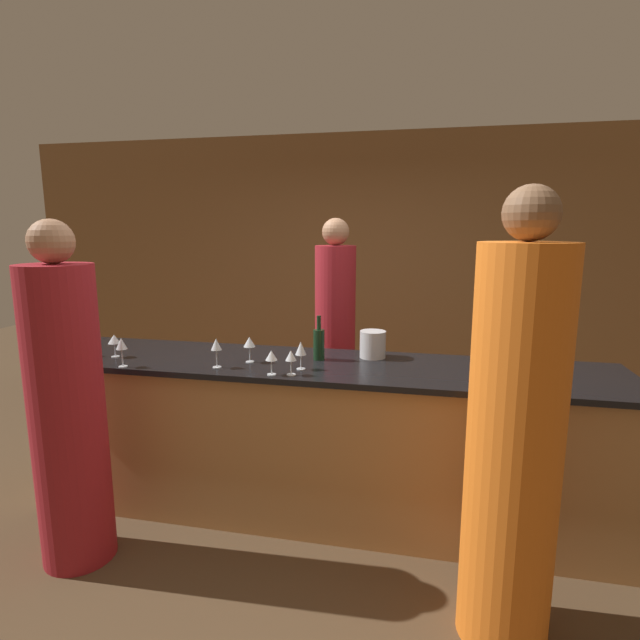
# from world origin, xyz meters

# --- Properties ---
(ground_plane) EXTENTS (14.00, 14.00, 0.00)m
(ground_plane) POSITION_xyz_m (0.00, 0.00, 0.00)
(ground_plane) COLOR #4C3823
(back_wall) EXTENTS (8.00, 0.06, 2.80)m
(back_wall) POSITION_xyz_m (0.00, 2.53, 1.40)
(back_wall) COLOR brown
(back_wall) RESTS_ON ground_plane
(bar_counter) EXTENTS (3.60, 0.76, 0.99)m
(bar_counter) POSITION_xyz_m (0.00, 0.00, 0.50)
(bar_counter) COLOR #B27F4C
(bar_counter) RESTS_ON ground_plane
(bartender) EXTENTS (0.31, 0.31, 1.89)m
(bartender) POSITION_xyz_m (-0.07, 0.84, 0.89)
(bartender) COLOR maroon
(bartender) RESTS_ON ground_plane
(guest_0) EXTENTS (0.39, 0.39, 1.98)m
(guest_0) POSITION_xyz_m (1.01, -0.79, 0.92)
(guest_0) COLOR orange
(guest_0) RESTS_ON ground_plane
(guest_1) EXTENTS (0.38, 0.38, 1.86)m
(guest_1) POSITION_xyz_m (-1.22, -0.73, 0.86)
(guest_1) COLOR maroon
(guest_1) RESTS_ON ground_plane
(wine_bottle_0) EXTENTS (0.07, 0.07, 0.28)m
(wine_bottle_0) POSITION_xyz_m (-0.03, 0.08, 1.10)
(wine_bottle_0) COLOR black
(wine_bottle_0) RESTS_ON bar_counter
(ice_bucket) EXTENTS (0.17, 0.17, 0.17)m
(ice_bucket) POSITION_xyz_m (0.30, 0.20, 1.08)
(ice_bucket) COLOR silver
(ice_bucket) RESTS_ON bar_counter
(wine_glass_0) EXTENTS (0.07, 0.07, 0.16)m
(wine_glass_0) POSITION_xyz_m (-0.43, -0.08, 1.12)
(wine_glass_0) COLOR silver
(wine_glass_0) RESTS_ON bar_counter
(wine_glass_1) EXTENTS (0.06, 0.06, 0.14)m
(wine_glass_1) POSITION_xyz_m (-0.11, -0.29, 1.10)
(wine_glass_1) COLOR silver
(wine_glass_1) RESTS_ON bar_counter
(wine_glass_2) EXTENTS (0.07, 0.07, 0.17)m
(wine_glass_2) POSITION_xyz_m (-0.08, -0.16, 1.11)
(wine_glass_2) COLOR silver
(wine_glass_2) RESTS_ON bar_counter
(wine_glass_3) EXTENTS (0.06, 0.06, 0.18)m
(wine_glass_3) POSITION_xyz_m (-0.58, -0.23, 1.13)
(wine_glass_3) COLOR silver
(wine_glass_3) RESTS_ON bar_counter
(wine_glass_4) EXTENTS (0.07, 0.07, 0.18)m
(wine_glass_4) POSITION_xyz_m (-1.14, -0.34, 1.13)
(wine_glass_4) COLOR silver
(wine_glass_4) RESTS_ON bar_counter
(wine_glass_5) EXTENTS (0.08, 0.08, 0.15)m
(wine_glass_5) POSITION_xyz_m (-1.32, -0.14, 1.11)
(wine_glass_5) COLOR silver
(wine_glass_5) RESTS_ON bar_counter
(wine_glass_6) EXTENTS (0.06, 0.06, 0.17)m
(wine_glass_6) POSITION_xyz_m (-1.57, -0.15, 1.12)
(wine_glass_6) COLOR silver
(wine_glass_6) RESTS_ON bar_counter
(wine_glass_7) EXTENTS (0.07, 0.07, 0.14)m
(wine_glass_7) POSITION_xyz_m (-0.22, -0.31, 1.10)
(wine_glass_7) COLOR silver
(wine_glass_7) RESTS_ON bar_counter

